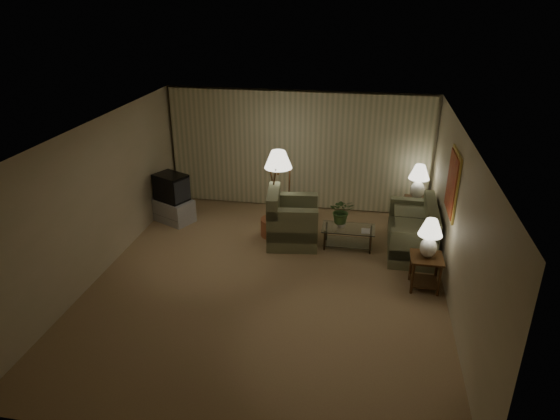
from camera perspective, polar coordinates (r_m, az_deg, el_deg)
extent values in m
plane|color=tan|center=(8.80, -1.37, -8.28)|extent=(7.00, 7.00, 0.00)
cube|color=beige|center=(11.39, 2.09, 6.89)|extent=(6.00, 0.04, 2.70)
cube|color=beige|center=(9.20, -20.09, 1.13)|extent=(0.04, 7.00, 2.70)
cube|color=beige|center=(8.15, 19.69, -1.77)|extent=(0.04, 7.00, 2.70)
cube|color=white|center=(7.70, -1.57, 8.95)|extent=(6.00, 7.00, 0.04)
cube|color=beige|center=(11.31, 2.03, 6.78)|extent=(5.85, 0.12, 2.65)
cube|color=gold|center=(8.72, 19.18, 2.87)|extent=(0.03, 0.90, 1.10)
cube|color=maroon|center=(8.72, 19.01, 2.88)|extent=(0.02, 0.80, 1.00)
cube|color=#717653|center=(10.07, 14.69, -3.40)|extent=(1.73, 0.92, 0.40)
cube|color=#717653|center=(10.03, 1.44, -2.47)|extent=(1.28, 1.24, 0.46)
cube|color=#36220E|center=(8.72, 16.44, -5.26)|extent=(0.53, 0.53, 0.04)
cube|color=#36220E|center=(8.95, 16.09, -7.84)|extent=(0.45, 0.45, 0.02)
cylinder|color=#36220E|center=(8.66, 14.90, -7.60)|extent=(0.05, 0.05, 0.56)
cylinder|color=#36220E|center=(9.03, 14.74, -6.18)|extent=(0.05, 0.05, 0.56)
cylinder|color=#36220E|center=(8.71, 17.75, -7.76)|extent=(0.05, 0.05, 0.56)
cylinder|color=#36220E|center=(9.08, 17.46, -6.34)|extent=(0.05, 0.05, 0.56)
cube|color=#36220E|center=(11.04, 15.31, 1.20)|extent=(0.49, 0.41, 0.04)
cube|color=#36220E|center=(11.22, 15.06, -0.96)|extent=(0.41, 0.35, 0.02)
cylinder|color=#36220E|center=(11.00, 14.20, -0.47)|extent=(0.05, 0.05, 0.56)
cylinder|color=#36220E|center=(11.28, 14.13, 0.17)|extent=(0.05, 0.05, 0.56)
cylinder|color=#36220E|center=(11.04, 16.19, -0.61)|extent=(0.05, 0.05, 0.56)
cylinder|color=#36220E|center=(11.32, 16.06, 0.03)|extent=(0.05, 0.05, 0.56)
ellipsoid|color=white|center=(8.63, 16.59, -4.13)|extent=(0.28, 0.28, 0.35)
cylinder|color=white|center=(8.53, 16.75, -2.86)|extent=(0.03, 0.03, 0.08)
cone|color=white|center=(8.47, 16.88, -1.89)|extent=(0.40, 0.40, 0.28)
ellipsoid|color=white|center=(10.96, 15.43, 2.22)|extent=(0.31, 0.31, 0.38)
cylinder|color=white|center=(10.88, 15.56, 3.36)|extent=(0.03, 0.03, 0.09)
cone|color=white|center=(10.82, 15.67, 4.23)|extent=(0.44, 0.44, 0.31)
cube|color=silver|center=(9.84, 7.83, -2.09)|extent=(1.03, 0.56, 0.02)
cube|color=silver|center=(9.98, 7.73, -3.68)|extent=(0.95, 0.49, 0.01)
cylinder|color=#3B2A17|center=(9.77, 5.10, -3.52)|extent=(0.04, 0.04, 0.40)
cylinder|color=#3B2A17|center=(10.14, 5.33, -2.44)|extent=(0.04, 0.04, 0.40)
cylinder|color=#3B2A17|center=(9.75, 10.30, -3.91)|extent=(0.04, 0.04, 0.40)
cylinder|color=#3B2A17|center=(10.12, 10.33, -2.81)|extent=(0.04, 0.04, 0.40)
cube|color=#A6A6A9|center=(11.18, -12.09, -0.02)|extent=(1.29, 1.22, 0.50)
cube|color=black|center=(10.97, -12.33, 2.55)|extent=(1.05, 1.01, 0.58)
cylinder|color=#36220E|center=(10.11, -0.20, 4.73)|extent=(0.04, 0.04, 0.25)
cone|color=white|center=(10.05, -0.20, 5.81)|extent=(0.56, 0.56, 0.35)
cylinder|color=#A76338|center=(10.32, -0.67, -1.94)|extent=(0.71, 0.71, 0.37)
imported|color=white|center=(9.81, 6.99, -1.54)|extent=(0.22, 0.22, 0.17)
imported|color=#41662D|center=(9.66, 7.09, 0.28)|extent=(0.49, 0.44, 0.51)
imported|color=olive|center=(9.74, 9.27, -2.37)|extent=(0.17, 0.23, 0.02)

